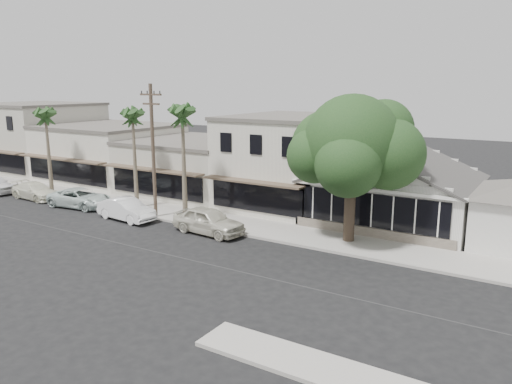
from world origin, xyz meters
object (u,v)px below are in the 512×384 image
Objects in this scene: utility_pole at (153,148)px; car_0 at (209,221)px; car_3 at (35,191)px; car_1 at (126,209)px; shade_tree at (353,146)px; car_2 at (80,198)px.

car_0 is (5.21, -0.92, -3.98)m from utility_pole.
car_0 reaches higher than car_3.
car_1 is at bearing -135.12° from utility_pole.
shade_tree is (14.45, 3.52, 4.84)m from car_1.
car_2 is at bearing -172.12° from shade_tree.
car_2 is at bearing -87.53° from car_3.
car_2 is (-6.95, -0.61, -4.09)m from utility_pole.
car_1 is at bearing -104.26° from car_2.
car_0 is at bearing -98.10° from car_2.
shade_tree reaches higher than car_1.
car_0 is 6.59m from car_1.
utility_pole is 6.62m from car_0.
utility_pole reaches higher than shade_tree.
car_3 is (-10.83, 0.63, -0.08)m from car_1.
car_0 is 1.06× the size of car_1.
shade_tree reaches higher than car_2.
car_2 is at bearing 87.30° from car_1.
car_3 is (-5.24, -0.12, -0.04)m from car_2.
car_1 is 5.64m from car_2.
car_3 is at bearing 84.62° from car_2.
utility_pole is 1.89× the size of car_0.
car_1 is 10.85m from car_3.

